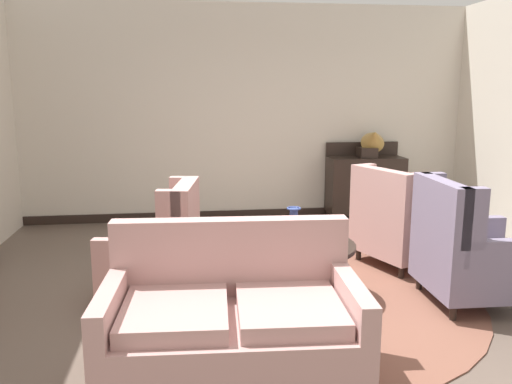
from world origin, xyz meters
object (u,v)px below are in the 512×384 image
(armchair_back_corner, at_px, (159,250))
(armchair_near_window, at_px, (468,253))
(coffee_table, at_px, (298,252))
(armchair_far_left, at_px, (401,225))
(porcelain_vase, at_px, (294,228))
(side_table, at_px, (446,221))
(settee, at_px, (232,320))
(sideboard, at_px, (365,184))
(gramophone, at_px, (372,141))

(armchair_back_corner, xyz_separation_m, armchair_near_window, (2.59, -0.47, 0.01))
(coffee_table, distance_m, armchair_far_left, 1.44)
(porcelain_vase, relative_size, armchair_far_left, 0.30)
(coffee_table, xyz_separation_m, armchair_near_window, (1.40, -0.31, 0.03))
(armchair_near_window, height_order, side_table, armchair_near_window)
(armchair_far_left, xyz_separation_m, side_table, (0.53, 0.06, 0.01))
(settee, bearing_deg, armchair_far_left, 49.06)
(settee, distance_m, armchair_back_corner, 1.51)
(sideboard, bearing_deg, armchair_back_corner, -137.01)
(coffee_table, xyz_separation_m, porcelain_vase, (-0.05, -0.05, 0.23))
(settee, bearing_deg, gramophone, 62.85)
(armchair_far_left, bearing_deg, settee, 114.90)
(porcelain_vase, relative_size, armchair_back_corner, 0.32)
(settee, relative_size, armchair_near_window, 1.48)
(coffee_table, bearing_deg, porcelain_vase, -137.33)
(armchair_far_left, distance_m, armchair_near_window, 1.04)
(armchair_far_left, bearing_deg, coffee_table, 99.06)
(coffee_table, relative_size, sideboard, 0.93)
(coffee_table, xyz_separation_m, gramophone, (1.59, 2.62, 0.70))
(coffee_table, xyz_separation_m, armchair_far_left, (1.24, 0.72, 0.01))
(side_table, bearing_deg, porcelain_vase, -155.56)
(porcelain_vase, bearing_deg, coffee_table, 42.67)
(side_table, height_order, sideboard, sideboard)
(coffee_table, bearing_deg, armchair_far_left, 30.01)
(armchair_far_left, relative_size, armchair_back_corner, 1.09)
(armchair_far_left, height_order, gramophone, gramophone)
(coffee_table, distance_m, gramophone, 3.14)
(settee, distance_m, gramophone, 4.56)
(coffee_table, relative_size, armchair_near_window, 0.92)
(armchair_back_corner, xyz_separation_m, side_table, (2.97, 0.63, -0.00))
(armchair_back_corner, bearing_deg, porcelain_vase, 88.42)
(porcelain_vase, distance_m, sideboard, 3.18)
(side_table, bearing_deg, sideboard, 96.78)
(side_table, bearing_deg, armchair_far_left, -173.23)
(settee, height_order, sideboard, sideboard)
(coffee_table, bearing_deg, side_table, 23.80)
(armchair_far_left, bearing_deg, side_table, -104.18)
(porcelain_vase, relative_size, sideboard, 0.31)
(sideboard, bearing_deg, gramophone, -61.59)
(porcelain_vase, distance_m, side_table, 2.01)
(armchair_back_corner, distance_m, armchair_near_window, 2.63)
(armchair_back_corner, relative_size, side_table, 1.41)
(armchair_back_corner, height_order, sideboard, sideboard)
(sideboard, bearing_deg, armchair_near_window, -92.76)
(sideboard, bearing_deg, side_table, -83.22)
(settee, bearing_deg, porcelain_vase, 65.79)
(coffee_table, relative_size, porcelain_vase, 3.01)
(sideboard, distance_m, gramophone, 0.63)
(porcelain_vase, height_order, sideboard, sideboard)
(settee, relative_size, armchair_back_corner, 1.55)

